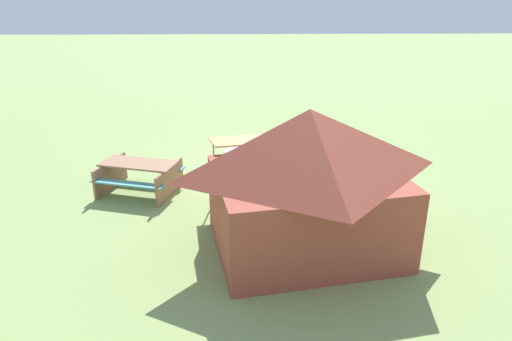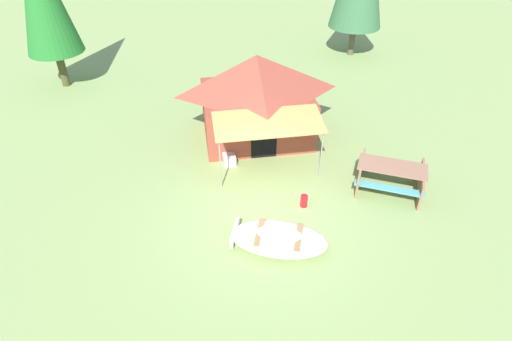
# 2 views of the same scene
# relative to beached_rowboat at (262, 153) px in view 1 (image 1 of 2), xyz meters

# --- Properties ---
(ground_plane) EXTENTS (80.00, 80.00, 0.00)m
(ground_plane) POSITION_rel_beached_rowboat_xyz_m (-0.41, 1.10, -0.20)
(ground_plane) COLOR #89A25C
(beached_rowboat) EXTENTS (2.42, 1.51, 0.38)m
(beached_rowboat) POSITION_rel_beached_rowboat_xyz_m (0.00, 0.00, 0.00)
(beached_rowboat) COLOR beige
(beached_rowboat) RESTS_ON ground_plane
(canvas_cabin_tent) EXTENTS (4.05, 4.60, 2.72)m
(canvas_cabin_tent) POSITION_rel_beached_rowboat_xyz_m (-0.63, 4.90, 1.21)
(canvas_cabin_tent) COLOR #9C4332
(canvas_cabin_tent) RESTS_ON ground_plane
(picnic_table) EXTENTS (2.12, 1.90, 0.75)m
(picnic_table) POSITION_rel_beached_rowboat_xyz_m (3.05, 2.20, 0.28)
(picnic_table) COLOR #986B50
(picnic_table) RESTS_ON ground_plane
(cooler_box) EXTENTS (0.47, 0.55, 0.32)m
(cooler_box) POSITION_rel_beached_rowboat_xyz_m (-1.41, 3.28, -0.04)
(cooler_box) COLOR silver
(cooler_box) RESTS_ON ground_plane
(fuel_can) EXTENTS (0.26, 0.26, 0.34)m
(fuel_can) POSITION_rel_beached_rowboat_xyz_m (0.69, 1.40, -0.03)
(fuel_can) COLOR red
(fuel_can) RESTS_ON ground_plane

